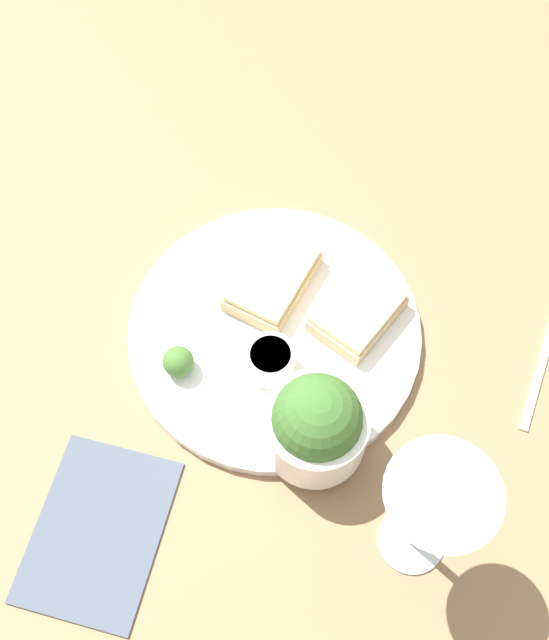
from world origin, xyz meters
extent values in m
plane|color=#93704C|center=(0.00, 0.00, 0.00)|extent=(4.00, 4.00, 0.00)
cylinder|color=white|center=(0.00, 0.00, 0.01)|extent=(0.29, 0.29, 0.01)
cylinder|color=white|center=(-0.09, -0.09, 0.04)|extent=(0.09, 0.09, 0.06)
sphere|color=#3D6B2D|center=(-0.09, -0.09, 0.07)|extent=(0.08, 0.08, 0.08)
cylinder|color=white|center=(-0.04, -0.02, 0.03)|extent=(0.05, 0.05, 0.03)
cylinder|color=tan|center=(-0.04, -0.02, 0.04)|extent=(0.04, 0.04, 0.01)
cube|color=#D1B27F|center=(0.04, 0.03, 0.02)|extent=(0.10, 0.07, 0.02)
cube|color=beige|center=(0.04, 0.03, 0.04)|extent=(0.10, 0.06, 0.01)
cube|color=#D1B27F|center=(0.05, -0.07, 0.02)|extent=(0.10, 0.08, 0.02)
cube|color=beige|center=(0.05, -0.07, 0.04)|extent=(0.09, 0.07, 0.01)
cylinder|color=silver|center=(-0.12, -0.21, 0.00)|extent=(0.06, 0.06, 0.01)
cylinder|color=silver|center=(-0.12, -0.21, 0.05)|extent=(0.01, 0.01, 0.08)
cone|color=silver|center=(-0.12, -0.21, 0.12)|extent=(0.09, 0.09, 0.07)
sphere|color=#477533|center=(-0.08, 0.06, 0.03)|extent=(0.03, 0.03, 0.03)
cube|color=#4C5666|center=(-0.25, 0.05, 0.00)|extent=(0.18, 0.15, 0.01)
cube|color=silver|center=(0.12, -0.25, 0.00)|extent=(0.19, 0.03, 0.01)
camera|label=1|loc=(-0.32, -0.17, 0.73)|focal=45.00mm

